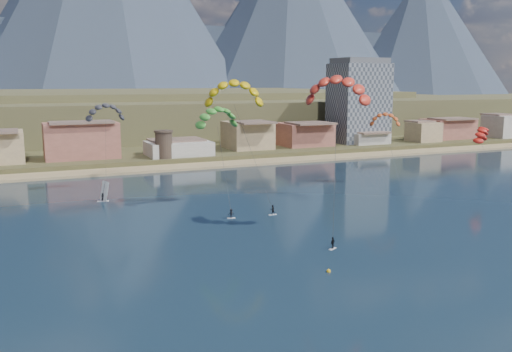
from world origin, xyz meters
The scene contains 15 objects.
ground centered at (0.00, 0.00, 0.00)m, with size 2400.00×2400.00×0.00m, color black.
beach centered at (0.00, 106.00, 0.25)m, with size 2200.00×12.00×0.90m.
land centered at (0.00, 560.00, 0.00)m, with size 2200.00×900.00×4.00m.
foothills centered at (22.39, 232.47, 9.08)m, with size 940.00×210.00×18.00m.
town centered at (-40.00, 122.00, 8.00)m, with size 400.00×24.00×12.00m.
apartment_tower centered at (85.00, 128.00, 17.82)m, with size 20.00×16.00×32.00m.
watchtower centered at (5.00, 114.00, 6.37)m, with size 5.82×5.82×8.60m.
kitesurfer_yellow centered at (5.22, 55.11, 23.83)m, with size 13.55×16.90×27.61m.
kitesurfer_orange centered at (14.85, 31.27, 24.70)m, with size 14.07×17.93×28.63m.
kitesurfer_green centered at (1.22, 54.13, 18.82)m, with size 10.39×13.89×21.89m.
distant_kite_dark centered at (-16.84, 80.65, 19.05)m, with size 9.74×6.43×21.91m.
distant_kite_orange centered at (48.37, 62.28, 16.63)m, with size 8.13×7.48×19.25m.
distant_kite_red centered at (74.26, 56.32, 12.43)m, with size 9.28×8.16×15.72m.
windsurfer centered at (-19.81, 68.45, 1.36)m, with size 2.49×2.74×4.27m.
buoy centered at (1.68, 11.24, 0.10)m, with size 0.61×0.61×0.61m.
Camera 1 is at (-35.55, -49.32, 25.59)m, focal length 38.20 mm.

